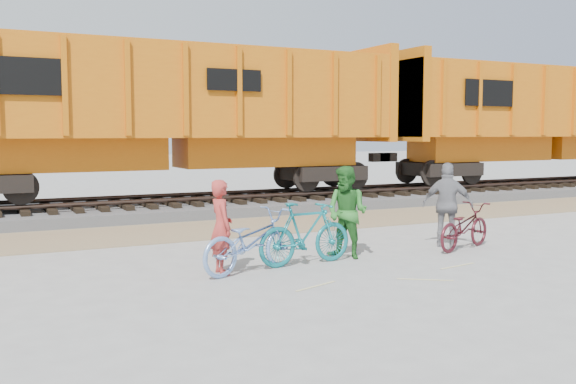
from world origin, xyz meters
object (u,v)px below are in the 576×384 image
hopper_car_center (170,111)px  person_woman (448,205)px  bicycle_blue (251,241)px  bicycle_maroon (464,227)px  person_man (347,212)px  hopper_car_right (541,117)px  bicycle_teal (305,233)px  person_solo (221,227)px

hopper_car_center → person_woman: 8.99m
bicycle_blue → bicycle_maroon: (4.75, 0.06, -0.07)m
hopper_car_center → person_man: (1.10, -8.06, -2.13)m
person_woman → hopper_car_center: bearing=-22.1°
bicycle_maroon → person_man: 2.68m
hopper_car_right → bicycle_teal: size_ratio=7.35×
hopper_car_right → person_man: (-13.90, -8.06, -2.13)m
bicycle_teal → hopper_car_center: bearing=-3.5°
hopper_car_center → bicycle_maroon: bearing=-65.9°
bicycle_blue → bicycle_teal: (1.12, 0.13, 0.03)m
bicycle_maroon → hopper_car_right: bearing=-72.6°
person_woman → bicycle_blue: bearing=48.9°
bicycle_maroon → hopper_car_center: bearing=5.0°
bicycle_teal → person_solo: person_solo is taller
hopper_car_center → person_woman: (3.63, -7.94, -2.12)m
person_solo → person_woman: size_ratio=0.91×
bicycle_maroon → person_solo: 5.26m
bicycle_blue → bicycle_maroon: bicycle_blue is taller
hopper_car_center → hopper_car_right: bearing=0.0°
bicycle_blue → person_woman: bearing=-102.4°
person_solo → person_man: size_ratio=0.91×
hopper_car_center → bicycle_maroon: (3.73, -8.34, -2.54)m
hopper_car_right → bicycle_maroon: (-11.27, -8.34, -2.54)m
bicycle_teal → person_man: 1.06m
person_solo → person_man: (2.62, 0.23, 0.08)m
hopper_car_right → person_solo: bearing=-153.3°
bicycle_blue → person_woman: person_woman is taller
bicycle_maroon → person_woman: 0.58m
bicycle_teal → person_solo: size_ratio=1.19×
hopper_car_center → bicycle_blue: hopper_car_center is taller
hopper_car_right → bicycle_blue: size_ratio=6.81×
person_solo → bicycle_teal: bearing=-86.8°
bicycle_teal → bicycle_maroon: 3.63m
hopper_car_center → person_man: size_ratio=7.99×
person_solo → person_woman: 5.16m
bicycle_maroon → person_man: bearing=64.9°
bicycle_teal → person_solo: 1.64m
person_woman → hopper_car_right: bearing=-101.7°
hopper_car_center → bicycle_teal: hopper_car_center is taller
bicycle_teal → person_man: size_ratio=1.09×
bicycle_teal → person_solo: (-1.62, -0.03, 0.23)m
hopper_car_right → bicycle_teal: 17.21m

